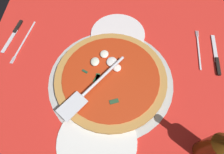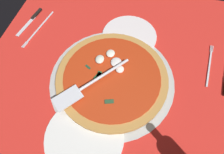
% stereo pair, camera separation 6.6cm
% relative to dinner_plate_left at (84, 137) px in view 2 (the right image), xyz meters
% --- Properties ---
extents(ground_plane, '(1.01, 1.01, 0.01)m').
position_rel_dinner_plate_left_xyz_m(ground_plane, '(0.24, -0.05, -0.01)').
color(ground_plane, red).
extents(pizza_pan, '(0.45, 0.45, 0.01)m').
position_rel_dinner_plate_left_xyz_m(pizza_pan, '(0.22, -0.03, -0.00)').
color(pizza_pan, '#B4B7B5').
rests_on(pizza_pan, ground_plane).
extents(dinner_plate_left, '(0.24, 0.24, 0.01)m').
position_rel_dinner_plate_left_xyz_m(dinner_plate_left, '(0.00, 0.00, 0.00)').
color(dinner_plate_left, white).
rests_on(dinner_plate_left, ground_plane).
extents(dinner_plate_right, '(0.22, 0.22, 0.01)m').
position_rel_dinner_plate_left_xyz_m(dinner_plate_right, '(0.43, -0.06, 0.00)').
color(dinner_plate_right, white).
rests_on(dinner_plate_right, ground_plane).
extents(pizza, '(0.40, 0.40, 0.03)m').
position_rel_dinner_plate_left_xyz_m(pizza, '(0.22, -0.03, 0.01)').
color(pizza, '#BE853F').
rests_on(pizza, pizza_pan).
extents(pizza_server, '(0.24, 0.21, 0.01)m').
position_rel_dinner_plate_left_xyz_m(pizza_server, '(0.16, 0.03, 0.04)').
color(pizza_server, silver).
rests_on(pizza_server, pizza).
extents(place_setting_near, '(0.23, 0.16, 0.01)m').
position_rel_dinner_plate_left_xyz_m(place_setting_near, '(0.34, -0.41, -0.00)').
color(place_setting_near, white).
rests_on(place_setting_near, ground_plane).
extents(place_setting_far, '(0.22, 0.16, 0.01)m').
position_rel_dinner_plate_left_xyz_m(place_setting_far, '(0.40, 0.35, -0.00)').
color(place_setting_far, white).
rests_on(place_setting_far, ground_plane).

